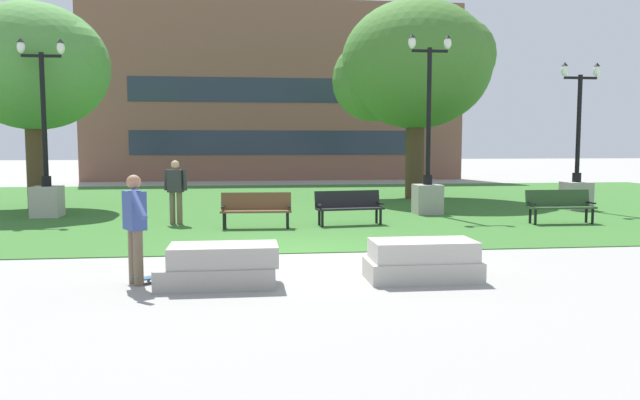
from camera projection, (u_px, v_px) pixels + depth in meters
ground_plane at (301, 254)px, 12.37m from camera, size 140.00×140.00×0.00m
grass_lawn at (276, 204)px, 22.26m from camera, size 40.00×20.00×0.02m
concrete_block_center at (219, 266)px, 9.59m from camera, size 1.86×0.90×0.64m
concrete_block_left at (423, 261)px, 10.03m from camera, size 1.80×0.90×0.64m
person_skateboarder at (135, 222)px, 9.62m from camera, size 0.61×1.34×1.71m
skateboard at (164, 275)px, 9.96m from camera, size 0.94×0.76×0.14m
park_bench_near_left at (256, 208)px, 15.95m from camera, size 1.82×0.61×0.90m
park_bench_near_right at (560, 204)px, 16.86m from camera, size 1.81×0.56×0.90m
park_bench_far_left at (349, 205)px, 16.58m from camera, size 1.85×0.76×0.90m
lamp_post_center at (46, 181)px, 18.28m from camera, size 1.32×0.80×5.17m
lamp_post_right at (577, 180)px, 20.34m from camera, size 1.32×0.80×4.76m
lamp_post_left at (428, 178)px, 19.08m from camera, size 1.32×0.80×5.43m
tree_far_left at (32, 69)px, 20.43m from camera, size 5.11×4.86×6.74m
tree_far_right at (414, 66)px, 24.20m from camera, size 6.12×5.83×7.69m
person_bystander_near_lawn at (176, 188)px, 16.64m from camera, size 0.66×0.34×1.71m
building_facade_distant at (276, 91)px, 36.21m from camera, size 22.17×1.03×10.37m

